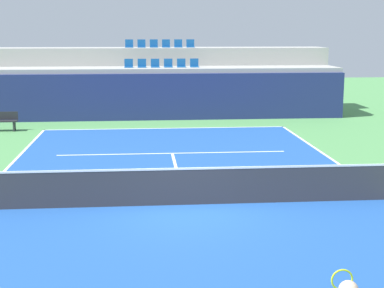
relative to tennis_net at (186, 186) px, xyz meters
The scene contains 12 objects.
ground_plane 0.51m from the tennis_net, ahead, with size 80.00×80.00×0.00m, color #4C8C4C.
court_surface 0.50m from the tennis_net, ahead, with size 11.00×24.00×0.01m, color #1E4C99.
baseline_far 11.96m from the tennis_net, 90.00° to the left, with size 11.00×0.10×0.00m, color white.
service_line_far 6.42m from the tennis_net, 90.00° to the left, with size 8.26×0.10×0.00m, color white.
centre_service_line 3.24m from the tennis_net, 90.00° to the left, with size 0.10×6.40×0.00m, color white.
back_wall 14.61m from the tennis_net, 90.00° to the left, with size 18.31×0.30×2.30m, color navy.
stands_tier_lower 15.96m from the tennis_net, 90.00° to the left, with size 18.31×2.40×2.53m, color #9E9E99.
stands_tier_upper 18.39m from the tennis_net, 90.00° to the left, with size 18.31×2.40×3.47m, color #9E9E99.
seating_row_lower 16.18m from the tennis_net, 90.00° to the left, with size 3.83×0.44×0.44m.
seating_row_upper 18.70m from the tennis_net, 90.00° to the left, with size 3.83×0.44×0.44m.
tennis_net is the anchor object (origin of this frame).
player_bench 14.01m from the tennis_net, 121.51° to the left, with size 1.50×0.40×0.85m.
Camera 1 is at (-1.10, -14.33, 4.38)m, focal length 54.73 mm.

